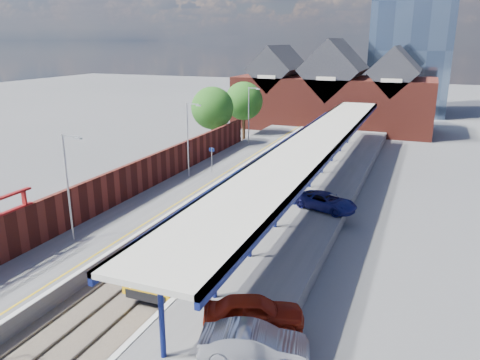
# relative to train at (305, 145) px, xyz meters

# --- Properties ---
(ground) EXTENTS (240.00, 240.00, 0.00)m
(ground) POSITION_rel_train_xyz_m (-1.49, -4.87, -2.12)
(ground) COLOR #5B5B5E
(ground) RESTS_ON ground
(ballast_bed) EXTENTS (6.00, 76.00, 0.06)m
(ballast_bed) POSITION_rel_train_xyz_m (-1.49, -14.87, -2.09)
(ballast_bed) COLOR #473D33
(ballast_bed) RESTS_ON ground
(rails) EXTENTS (4.51, 76.00, 0.14)m
(rails) POSITION_rel_train_xyz_m (-1.49, -14.87, -2.00)
(rails) COLOR slate
(rails) RESTS_ON ground
(left_platform) EXTENTS (5.00, 76.00, 1.00)m
(left_platform) POSITION_rel_train_xyz_m (-6.99, -14.87, -1.62)
(left_platform) COLOR #565659
(left_platform) RESTS_ON ground
(right_platform) EXTENTS (6.00, 76.00, 1.00)m
(right_platform) POSITION_rel_train_xyz_m (4.51, -14.87, -1.62)
(right_platform) COLOR #565659
(right_platform) RESTS_ON ground
(coping_left) EXTENTS (0.30, 76.00, 0.05)m
(coping_left) POSITION_rel_train_xyz_m (-4.64, -14.87, -1.10)
(coping_left) COLOR silver
(coping_left) RESTS_ON left_platform
(coping_right) EXTENTS (0.30, 76.00, 0.05)m
(coping_right) POSITION_rel_train_xyz_m (1.66, -14.87, -1.10)
(coping_right) COLOR silver
(coping_right) RESTS_ON right_platform
(yellow_line) EXTENTS (0.14, 76.00, 0.01)m
(yellow_line) POSITION_rel_train_xyz_m (-5.24, -14.87, -1.12)
(yellow_line) COLOR yellow
(yellow_line) RESTS_ON left_platform
(train) EXTENTS (2.97, 65.93, 3.45)m
(train) POSITION_rel_train_xyz_m (0.00, 0.00, 0.00)
(train) COLOR #0B154F
(train) RESTS_ON ground
(canopy) EXTENTS (4.50, 52.00, 4.48)m
(canopy) POSITION_rel_train_xyz_m (3.99, -12.92, 3.13)
(canopy) COLOR #0E1855
(canopy) RESTS_ON right_platform
(lamp_post_b) EXTENTS (1.48, 0.18, 7.00)m
(lamp_post_b) POSITION_rel_train_xyz_m (-7.86, -28.87, 2.87)
(lamp_post_b) COLOR #A5A8AA
(lamp_post_b) RESTS_ON left_platform
(lamp_post_c) EXTENTS (1.48, 0.18, 7.00)m
(lamp_post_c) POSITION_rel_train_xyz_m (-7.86, -12.87, 2.87)
(lamp_post_c) COLOR #A5A8AA
(lamp_post_c) RESTS_ON left_platform
(lamp_post_d) EXTENTS (1.48, 0.18, 7.00)m
(lamp_post_d) POSITION_rel_train_xyz_m (-7.86, 3.13, 2.87)
(lamp_post_d) COLOR #A5A8AA
(lamp_post_d) RESTS_ON left_platform
(platform_sign) EXTENTS (0.55, 0.08, 2.50)m
(platform_sign) POSITION_rel_train_xyz_m (-6.49, -10.87, 0.57)
(platform_sign) COLOR #A5A8AA
(platform_sign) RESTS_ON left_platform
(brick_wall) EXTENTS (0.35, 50.00, 3.86)m
(brick_wall) POSITION_rel_train_xyz_m (-9.59, -21.33, 0.33)
(brick_wall) COLOR maroon
(brick_wall) RESTS_ON left_platform
(station_building) EXTENTS (30.00, 12.12, 13.78)m
(station_building) POSITION_rel_train_xyz_m (-1.49, 23.13, 3.33)
(station_building) COLOR maroon
(station_building) RESTS_ON ground
(glass_tower) EXTENTS (14.20, 14.20, 40.30)m
(glass_tower) POSITION_rel_train_xyz_m (8.51, 45.13, 18.08)
(glass_tower) COLOR #465978
(glass_tower) RESTS_ON ground
(tree_near) EXTENTS (5.20, 5.20, 8.10)m
(tree_near) POSITION_rel_train_xyz_m (-11.84, 1.03, 3.23)
(tree_near) COLOR #382314
(tree_near) RESTS_ON ground
(tree_far) EXTENTS (5.20, 5.20, 8.10)m
(tree_far) POSITION_rel_train_xyz_m (-10.84, 9.03, 3.23)
(tree_far) COLOR #382314
(tree_far) RESTS_ON ground
(parked_car_red) EXTENTS (4.89, 3.45, 1.54)m
(parked_car_red) POSITION_rel_train_xyz_m (6.22, -33.57, -0.35)
(parked_car_red) COLOR maroon
(parked_car_red) RESTS_ON right_platform
(parked_car_silver) EXTENTS (4.68, 2.63, 1.46)m
(parked_car_silver) POSITION_rel_train_xyz_m (7.01, -35.66, -0.39)
(parked_car_silver) COLOR #B2B1B6
(parked_car_silver) RESTS_ON right_platform
(parked_car_dark) EXTENTS (4.11, 2.38, 1.12)m
(parked_car_dark) POSITION_rel_train_xyz_m (5.62, -16.77, -0.56)
(parked_car_dark) COLOR black
(parked_car_dark) RESTS_ON right_platform
(parked_car_blue) EXTENTS (5.17, 3.56, 1.31)m
(parked_car_blue) POSITION_rel_train_xyz_m (6.07, -17.15, -0.46)
(parked_car_blue) COLOR navy
(parked_car_blue) RESTS_ON right_platform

